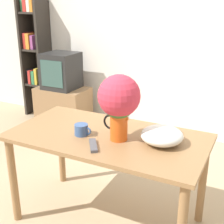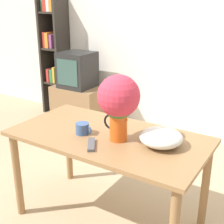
# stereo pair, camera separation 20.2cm
# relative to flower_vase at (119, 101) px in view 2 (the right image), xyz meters

# --- Properties ---
(ground_plane) EXTENTS (12.00, 12.00, 0.00)m
(ground_plane) POSITION_rel_flower_vase_xyz_m (-0.25, 0.12, -1.03)
(ground_plane) COLOR tan
(wall_back) EXTENTS (8.00, 0.05, 2.60)m
(wall_back) POSITION_rel_flower_vase_xyz_m (-0.25, 1.96, 0.27)
(wall_back) COLOR silver
(wall_back) RESTS_ON ground_plane
(table) EXTENTS (1.43, 0.75, 0.74)m
(table) POSITION_rel_flower_vase_xyz_m (-0.11, 0.03, -0.39)
(table) COLOR olive
(table) RESTS_ON ground_plane
(flower_vase) EXTENTS (0.29, 0.29, 0.47)m
(flower_vase) POSITION_rel_flower_vase_xyz_m (0.00, 0.00, 0.00)
(flower_vase) COLOR #E05619
(flower_vase) RESTS_ON table
(coffee_mug) EXTENTS (0.13, 0.10, 0.08)m
(coffee_mug) POSITION_rel_flower_vase_xyz_m (-0.27, -0.05, -0.25)
(coffee_mug) COLOR #385689
(coffee_mug) RESTS_ON table
(white_bowl) EXTENTS (0.29, 0.29, 0.12)m
(white_bowl) POSITION_rel_flower_vase_xyz_m (0.29, 0.07, -0.23)
(white_bowl) COLOR silver
(white_bowl) RESTS_ON table
(remote_control) EXTENTS (0.14, 0.18, 0.02)m
(remote_control) POSITION_rel_flower_vase_xyz_m (-0.10, -0.18, -0.28)
(remote_control) COLOR #4C4C51
(remote_control) RESTS_ON table
(tv_stand) EXTENTS (0.70, 0.43, 0.54)m
(tv_stand) POSITION_rel_flower_vase_xyz_m (-1.57, 1.53, -0.76)
(tv_stand) COLOR #8E6B47
(tv_stand) RESTS_ON ground_plane
(tv_set) EXTENTS (0.42, 0.42, 0.47)m
(tv_set) POSITION_rel_flower_vase_xyz_m (-1.57, 1.53, -0.25)
(tv_set) COLOR black
(tv_set) RESTS_ON tv_stand
(bookshelf) EXTENTS (0.35, 0.32, 1.74)m
(bookshelf) POSITION_rel_flower_vase_xyz_m (-2.19, 1.79, -0.08)
(bookshelf) COLOR #2D2823
(bookshelf) RESTS_ON ground_plane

